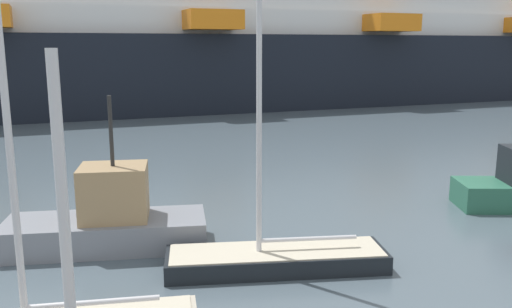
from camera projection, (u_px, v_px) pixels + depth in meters
sailboat_0 at (276, 251)px, 16.27m from camera, size 6.85×2.94×12.93m
fishing_boat_2 at (109, 220)px, 17.94m from camera, size 6.82×3.28×5.08m
cruise_ship at (184, 33)px, 58.81m from camera, size 139.44×30.16×24.49m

